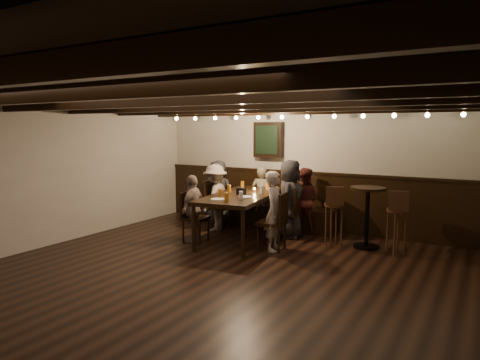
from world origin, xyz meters
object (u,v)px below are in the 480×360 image
Objects in this scene: chair_left_near at (217,215)px; chair_right_near at (288,222)px; chair_right_far at (273,233)px; bar_stool_right at (396,231)px; high_top_table at (367,208)px; person_left_near at (215,197)px; person_left_far at (193,208)px; person_bench_right at (304,200)px; person_bench_centre at (262,197)px; person_right_near at (290,199)px; person_bench_left at (218,193)px; dining_table at (242,198)px; chair_left_far at (195,226)px; bar_stool_left at (334,224)px; person_right_far at (275,211)px.

chair_right_near is at bearing 90.00° from chair_left_near.
chair_left_near reaches higher than chair_right_far.
chair_left_near is 3.34m from bar_stool_right.
person_left_near is at bearing -175.07° from high_top_table.
bar_stool_right is at bearing 98.54° from person_left_far.
chair_right_far is 1.40m from person_bench_right.
chair_left_near is at bearing 39.78° from person_bench_centre.
person_bench_left is at bearing 74.74° from person_right_near.
person_bench_left reaches higher than person_left_near.
dining_table is 2.62m from bar_stool_right.
person_right_near is (1.32, 1.10, 0.44)m from chair_left_far.
person_bench_centre is 0.99× the size of person_bench_right.
person_bench_left is (-0.37, 1.31, 0.40)m from chair_left_far.
dining_table is 1.85× the size of person_bench_right.
person_bench_right reaches higher than chair_right_far.
person_bench_left is at bearing -158.26° from chair_left_near.
chair_left_near is at bearing 165.68° from bar_stool_right.
dining_table is 1.06m from person_bench_centre.
chair_left_near reaches higher than chair_right_near.
person_bench_centre is at bearing 25.64° from chair_right_far.
person_bench_right is 1.37m from high_top_table.
person_right_near is at bearing 148.74° from bar_stool_left.
person_left_near is (-0.81, 0.34, -0.10)m from dining_table.
person_bench_left reaches higher than chair_right_far.
chair_right_far is at bearing 90.00° from chair_left_far.
person_bench_left reaches higher than bar_stool_left.
person_bench_centre is at bearing 128.66° from person_left_near.
dining_table is 0.98m from chair_left_far.
dining_table is at bearing 90.00° from person_bench_centre.
person_left_near is 2.39m from bar_stool_left.
person_right_far is at bearing -143.71° from high_top_table.
high_top_table is (2.06, 0.58, -0.08)m from dining_table.
person_bench_right reaches higher than person_left_far.
chair_left_far is at bearing 122.04° from chair_right_near.
person_right_far is 1.26× the size of bar_stool_right.
chair_right_far is (0.13, -0.89, 0.01)m from chair_right_near.
high_top_table is at bearing 86.60° from person_left_near.
person_right_far is (1.61, -0.67, 0.00)m from person_left_near.
person_bench_left is (-1.02, 0.76, -0.09)m from dining_table.
chair_left_far is 0.93× the size of chair_right_far.
chair_left_far reaches higher than dining_table.
chair_left_near is at bearing 148.01° from dining_table.
person_right_far is at bearing -156.63° from bar_stool_left.
high_top_table is 0.99× the size of bar_stool_right.
person_bench_centre is at bearing 151.50° from bar_stool_right.
bar_stool_right is (1.00, 0.05, 0.00)m from bar_stool_left.
person_bench_right reaches higher than chair_left_far.
person_bench_centre is at bearing -9.46° from person_bench_right.
chair_right_near is 0.76× the size of person_bench_centre.
chair_right_far is at bearing -179.97° from chair_right_near.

